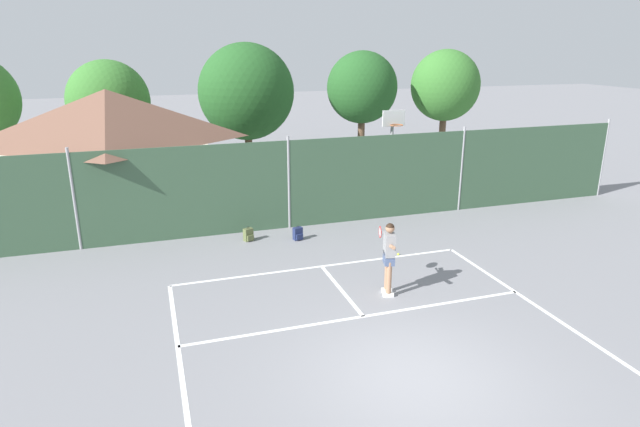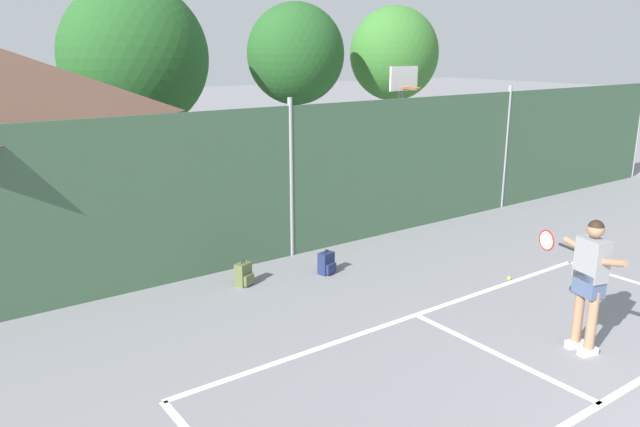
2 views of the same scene
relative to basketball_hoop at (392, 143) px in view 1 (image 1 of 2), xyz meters
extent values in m
plane|color=gray|center=(-4.55, -10.78, -2.31)|extent=(120.00, 120.00, 0.00)
cube|color=white|center=(-4.55, -5.28, -2.31)|extent=(8.20, 0.10, 0.01)
cube|color=white|center=(-8.65, -10.78, -2.31)|extent=(0.10, 11.00, 0.01)
cube|color=white|center=(-0.45, -10.78, -2.31)|extent=(0.10, 11.00, 0.01)
cube|color=white|center=(-4.55, -8.30, -2.31)|extent=(8.20, 0.10, 0.01)
cube|color=white|center=(-4.55, -6.82, -2.31)|extent=(0.10, 2.97, 0.01)
cube|color=#38563D|center=(-4.55, -1.78, -0.84)|extent=(26.00, 0.05, 2.95)
cylinder|color=#99999E|center=(-11.05, -1.78, -0.76)|extent=(0.09, 0.09, 3.10)
cylinder|color=#99999E|center=(-4.55, -1.78, -0.76)|extent=(0.09, 0.09, 3.10)
cylinder|color=#99999E|center=(1.95, -1.78, -0.76)|extent=(0.09, 0.09, 3.10)
cylinder|color=#99999E|center=(8.45, -1.78, -0.76)|extent=(0.09, 0.09, 3.10)
cylinder|color=#9E9EA3|center=(0.00, 0.06, -0.79)|extent=(0.12, 0.12, 3.05)
cube|color=white|center=(0.00, -0.04, 0.94)|extent=(0.90, 0.06, 0.60)
torus|color=#D85919|center=(0.00, -0.31, 0.72)|extent=(0.48, 0.48, 0.02)
cube|color=beige|center=(-10.05, 1.42, -0.99)|extent=(6.32, 4.85, 2.64)
pyramid|color=brown|center=(-10.05, 1.42, 1.24)|extent=(6.82, 5.23, 1.81)
cylinder|color=brown|center=(-10.31, 7.53, -1.33)|extent=(0.36, 0.36, 1.96)
ellipsoid|color=#38752D|center=(-10.31, 7.53, 1.17)|extent=(3.58, 3.22, 3.58)
cylinder|color=brown|center=(-4.12, 7.53, -1.42)|extent=(0.36, 0.36, 1.77)
ellipsoid|color=#235623|center=(-4.12, 7.53, 1.40)|extent=(4.56, 4.11, 4.56)
cylinder|color=brown|center=(1.82, 7.53, -1.19)|extent=(0.36, 0.36, 2.24)
ellipsoid|color=#235623|center=(1.82, 7.53, 1.47)|extent=(3.63, 3.27, 3.63)
cylinder|color=brown|center=(6.62, 7.53, -1.23)|extent=(0.36, 0.36, 2.17)
ellipsoid|color=#38752D|center=(6.62, 7.53, 1.45)|extent=(3.75, 3.38, 3.75)
cube|color=silver|center=(-3.58, -7.55, -2.26)|extent=(0.28, 0.18, 0.10)
cube|color=silver|center=(-3.51, -7.32, -2.26)|extent=(0.28, 0.18, 0.10)
cylinder|color=#A37556|center=(-3.58, -7.55, -1.80)|extent=(0.13, 0.13, 0.82)
cylinder|color=#A37556|center=(-3.51, -7.32, -1.80)|extent=(0.13, 0.13, 0.82)
cube|color=#47567A|center=(-3.54, -7.43, -1.33)|extent=(0.32, 0.41, 0.32)
cube|color=gray|center=(-3.54, -7.43, -0.99)|extent=(0.33, 0.45, 0.56)
sphere|color=#A37556|center=(-3.54, -7.43, -0.58)|extent=(0.22, 0.22, 0.22)
sphere|color=black|center=(-3.54, -7.43, -0.56)|extent=(0.21, 0.21, 0.21)
cylinder|color=#A37556|center=(-3.52, -7.23, -0.89)|extent=(0.23, 0.56, 0.17)
cylinder|color=#A37556|center=(-3.62, -7.70, -0.94)|extent=(0.22, 0.51, 0.22)
cylinder|color=black|center=(-3.49, -7.03, -0.94)|extent=(0.11, 0.30, 0.04)
torus|color=red|center=(-3.45, -6.68, -0.94)|extent=(0.10, 0.30, 0.30)
cylinder|color=silver|center=(-3.45, -6.68, -0.94)|extent=(0.07, 0.25, 0.26)
sphere|color=#CCE033|center=(-2.16, -5.18, -2.28)|extent=(0.07, 0.07, 0.07)
cube|color=#566038|center=(-6.10, -2.62, -2.11)|extent=(0.33, 0.27, 0.40)
cube|color=#566038|center=(-6.06, -2.73, -2.19)|extent=(0.23, 0.14, 0.18)
torus|color=black|center=(-6.10, -2.62, -1.89)|extent=(0.09, 0.05, 0.09)
cube|color=navy|center=(-4.60, -3.01, -2.11)|extent=(0.31, 0.24, 0.40)
cube|color=navy|center=(-4.57, -3.13, -2.19)|extent=(0.23, 0.11, 0.18)
torus|color=black|center=(-4.60, -3.01, -1.89)|extent=(0.09, 0.04, 0.09)
camera|label=1|loc=(-8.85, -18.38, 3.62)|focal=30.15mm
camera|label=2|loc=(-10.86, -11.46, 1.68)|focal=34.33mm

